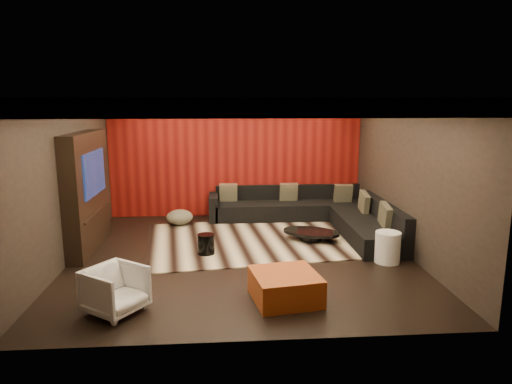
{
  "coord_description": "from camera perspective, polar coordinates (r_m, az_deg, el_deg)",
  "views": [
    {
      "loc": [
        -0.34,
        -7.88,
        2.78
      ],
      "look_at": [
        0.3,
        0.6,
        1.05
      ],
      "focal_mm": 32.0,
      "sensor_mm": 36.0,
      "label": 1
    }
  ],
  "objects": [
    {
      "name": "coffee_table",
      "position": [
        9.21,
        6.9,
        -5.41
      ],
      "size": [
        1.5,
        1.5,
        0.19
      ],
      "primitive_type": "cylinder",
      "rotation": [
        0.0,
        0.0,
        -0.43
      ],
      "color": "black",
      "rests_on": "rug"
    },
    {
      "name": "cove_left",
      "position": [
        8.14,
        -18.97,
        9.62
      ],
      "size": [
        0.08,
        4.8,
        0.04
      ],
      "primitive_type": "cube",
      "color": "#FFD899",
      "rests_on": "ground"
    },
    {
      "name": "throw_pillows",
      "position": [
        10.24,
        7.79,
        -0.79
      ],
      "size": [
        3.21,
        2.75,
        0.5
      ],
      "color": "tan",
      "rests_on": "sectional_sofa"
    },
    {
      "name": "soffit_back",
      "position": [
        10.59,
        -2.52,
        11.0
      ],
      "size": [
        6.0,
        0.6,
        0.22
      ],
      "primitive_type": "cube",
      "color": "silver",
      "rests_on": "ground"
    },
    {
      "name": "white_side_table",
      "position": [
        8.26,
        16.12,
        -6.65
      ],
      "size": [
        0.52,
        0.52,
        0.54
      ],
      "primitive_type": "cylinder",
      "rotation": [
        0.0,
        0.0,
        0.22
      ],
      "color": "white",
      "rests_on": "floor"
    },
    {
      "name": "wall_left",
      "position": [
        8.43,
        -22.71,
        1.18
      ],
      "size": [
        0.02,
        6.0,
        2.8
      ],
      "primitive_type": "cube",
      "color": "black",
      "rests_on": "ground"
    },
    {
      "name": "tv_shelf",
      "position": [
        9.04,
        -19.27,
        -2.46
      ],
      "size": [
        0.04,
        1.6,
        0.04
      ],
      "primitive_type": "cube",
      "color": "black",
      "rests_on": "ground"
    },
    {
      "name": "cove_right",
      "position": [
        8.33,
        14.82,
        9.89
      ],
      "size": [
        0.08,
        4.8,
        0.04
      ],
      "primitive_type": "cube",
      "color": "#FFD899",
      "rests_on": "ground"
    },
    {
      "name": "cove_back",
      "position": [
        10.25,
        -2.45,
        10.48
      ],
      "size": [
        4.8,
        0.08,
        0.04
      ],
      "primitive_type": "cube",
      "color": "#FFD899",
      "rests_on": "ground"
    },
    {
      "name": "orange_ottoman",
      "position": [
        6.56,
        3.67,
        -11.71
      ],
      "size": [
        1.02,
        1.02,
        0.39
      ],
      "primitive_type": "cube",
      "rotation": [
        0.0,
        0.0,
        0.17
      ],
      "color": "#AB3516",
      "rests_on": "floor"
    },
    {
      "name": "tv_screen",
      "position": [
        8.9,
        -19.59,
        2.24
      ],
      "size": [
        0.04,
        1.3,
        0.8
      ],
      "primitive_type": "cube",
      "color": "black",
      "rests_on": "ground"
    },
    {
      "name": "armchair",
      "position": [
        6.42,
        -17.17,
        -11.64
      ],
      "size": [
        0.95,
        0.95,
        0.63
      ],
      "primitive_type": "imported",
      "rotation": [
        0.0,
        0.0,
        0.95
      ],
      "color": "white",
      "rests_on": "floor"
    },
    {
      "name": "soffit_front",
      "position": [
        5.19,
        -0.58,
        10.5
      ],
      "size": [
        6.0,
        0.6,
        0.22
      ],
      "primitive_type": "cube",
      "color": "silver",
      "rests_on": "ground"
    },
    {
      "name": "striped_pouf",
      "position": [
        10.4,
        -9.52,
        -3.12
      ],
      "size": [
        0.66,
        0.66,
        0.33
      ],
      "primitive_type": "ellipsoid",
      "rotation": [
        0.0,
        0.0,
        0.12
      ],
      "color": "beige",
      "rests_on": "rug"
    },
    {
      "name": "red_feature_wall",
      "position": [
        10.94,
        -2.5,
        4.24
      ],
      "size": [
        5.98,
        0.05,
        2.78
      ],
      "primitive_type": "cube",
      "color": "#6B0C0A",
      "rests_on": "ground"
    },
    {
      "name": "wall_back",
      "position": [
        10.98,
        -2.51,
        4.27
      ],
      "size": [
        6.0,
        0.02,
        2.8
      ],
      "primitive_type": "cube",
      "color": "black",
      "rests_on": "ground"
    },
    {
      "name": "wall_right",
      "position": [
        8.67,
        18.48,
        1.75
      ],
      "size": [
        0.02,
        6.0,
        2.8
      ],
      "primitive_type": "cube",
      "color": "black",
      "rests_on": "ground"
    },
    {
      "name": "sectional_sofa",
      "position": [
        10.28,
        7.48,
        -2.78
      ],
      "size": [
        3.65,
        3.5,
        0.75
      ],
      "color": "black",
      "rests_on": "floor"
    },
    {
      "name": "soffit_right",
      "position": [
        8.45,
        17.07,
        10.39
      ],
      "size": [
        0.6,
        4.8,
        0.22
      ],
      "primitive_type": "cube",
      "color": "silver",
      "rests_on": "ground"
    },
    {
      "name": "tv_surround",
      "position": [
        9.0,
        -20.42,
        0.01
      ],
      "size": [
        0.3,
        2.0,
        2.2
      ],
      "primitive_type": "cube",
      "color": "black",
      "rests_on": "ground"
    },
    {
      "name": "cove_front",
      "position": [
        5.53,
        -0.81,
        9.63
      ],
      "size": [
        4.8,
        0.08,
        0.04
      ],
      "primitive_type": "cube",
      "color": "#FFD899",
      "rests_on": "ground"
    },
    {
      "name": "rug",
      "position": [
        9.22,
        -0.73,
        -5.99
      ],
      "size": [
        4.32,
        3.44,
        0.02
      ],
      "primitive_type": "cube",
      "rotation": [
        0.0,
        0.0,
        0.12
      ],
      "color": "beige",
      "rests_on": "floor"
    },
    {
      "name": "ceiling",
      "position": [
        7.89,
        -1.89,
        11.71
      ],
      "size": [
        6.0,
        6.0,
        0.02
      ],
      "primitive_type": "cube",
      "color": "silver",
      "rests_on": "ground"
    },
    {
      "name": "soffit_left",
      "position": [
        8.23,
        -21.33,
        10.1
      ],
      "size": [
        0.6,
        4.8,
        0.22
      ],
      "primitive_type": "cube",
      "color": "silver",
      "rests_on": "ground"
    },
    {
      "name": "drum_stool",
      "position": [
        8.38,
        -6.27,
        -6.48
      ],
      "size": [
        0.39,
        0.39,
        0.37
      ],
      "primitive_type": "cylinder",
      "rotation": [
        0.0,
        0.0,
        0.3
      ],
      "color": "black",
      "rests_on": "rug"
    },
    {
      "name": "floor",
      "position": [
        8.37,
        -1.76,
        -7.99
      ],
      "size": [
        6.0,
        6.0,
        0.02
      ],
      "primitive_type": "cube",
      "color": "black",
      "rests_on": "ground"
    }
  ]
}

